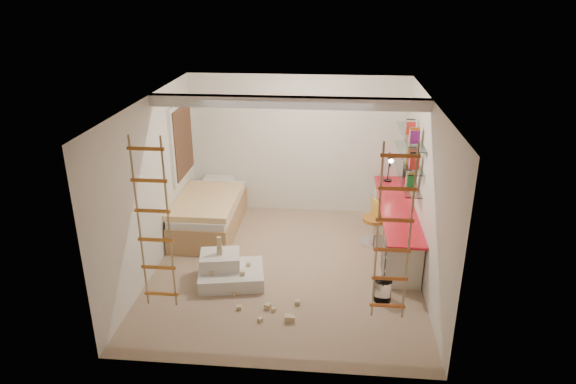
# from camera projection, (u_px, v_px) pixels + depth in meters

# --- Properties ---
(floor) EXTENTS (4.50, 4.50, 0.00)m
(floor) POSITION_uv_depth(u_px,v_px,m) (286.00, 268.00, 7.92)
(floor) COLOR #947A5F
(floor) RESTS_ON ground
(ceiling_beam) EXTENTS (4.00, 0.18, 0.16)m
(ceiling_beam) POSITION_uv_depth(u_px,v_px,m) (288.00, 102.00, 7.25)
(ceiling_beam) COLOR white
(ceiling_beam) RESTS_ON ceiling
(window_frame) EXTENTS (0.06, 1.15, 1.35)m
(window_frame) POSITION_uv_depth(u_px,v_px,m) (181.00, 141.00, 8.89)
(window_frame) COLOR white
(window_frame) RESTS_ON wall_left
(window_blind) EXTENTS (0.02, 1.00, 1.20)m
(window_blind) POSITION_uv_depth(u_px,v_px,m) (184.00, 141.00, 8.88)
(window_blind) COLOR #4C2D1E
(window_blind) RESTS_ON window_frame
(rope_ladder_left) EXTENTS (0.41, 0.04, 2.13)m
(rope_ladder_left) POSITION_uv_depth(u_px,v_px,m) (154.00, 226.00, 5.85)
(rope_ladder_left) COLOR orange
(rope_ladder_left) RESTS_ON ceiling
(rope_ladder_right) EXTENTS (0.41, 0.04, 2.13)m
(rope_ladder_right) POSITION_uv_depth(u_px,v_px,m) (393.00, 235.00, 5.62)
(rope_ladder_right) COLOR #C15320
(rope_ladder_right) RESTS_ON ceiling
(waste_bin) EXTENTS (0.25, 0.25, 0.31)m
(waste_bin) POSITION_uv_depth(u_px,v_px,m) (383.00, 290.00, 7.07)
(waste_bin) COLOR white
(waste_bin) RESTS_ON floor
(desk) EXTENTS (0.56, 2.80, 0.75)m
(desk) POSITION_uv_depth(u_px,v_px,m) (395.00, 225.00, 8.42)
(desk) COLOR red
(desk) RESTS_ON floor
(shelves) EXTENTS (0.25, 1.80, 0.71)m
(shelves) POSITION_uv_depth(u_px,v_px,m) (408.00, 157.00, 8.24)
(shelves) COLOR white
(shelves) RESTS_ON wall_right
(bed) EXTENTS (1.02, 2.00, 0.69)m
(bed) POSITION_uv_depth(u_px,v_px,m) (209.00, 213.00, 9.05)
(bed) COLOR #AD7F51
(bed) RESTS_ON floor
(task_lamp) EXTENTS (0.14, 0.36, 0.57)m
(task_lamp) POSITION_uv_depth(u_px,v_px,m) (390.00, 164.00, 9.03)
(task_lamp) COLOR black
(task_lamp) RESTS_ON desk
(swivel_chair) EXTENTS (0.59, 0.59, 0.76)m
(swivel_chair) POSITION_uv_depth(u_px,v_px,m) (374.00, 228.00, 8.59)
(swivel_chair) COLOR #AF6821
(swivel_chair) RESTS_ON floor
(play_platform) EXTENTS (1.05, 0.89, 0.42)m
(play_platform) POSITION_uv_depth(u_px,v_px,m) (228.00, 271.00, 7.53)
(play_platform) COLOR silver
(play_platform) RESTS_ON floor
(toy_blocks) EXTENTS (1.32, 1.11, 0.69)m
(toy_blocks) POSITION_uv_depth(u_px,v_px,m) (249.00, 285.00, 7.10)
(toy_blocks) COLOR #CCB284
(toy_blocks) RESTS_ON floor
(books) EXTENTS (0.14, 0.64, 0.92)m
(books) POSITION_uv_depth(u_px,v_px,m) (409.00, 150.00, 8.20)
(books) COLOR #1E722D
(books) RESTS_ON shelves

